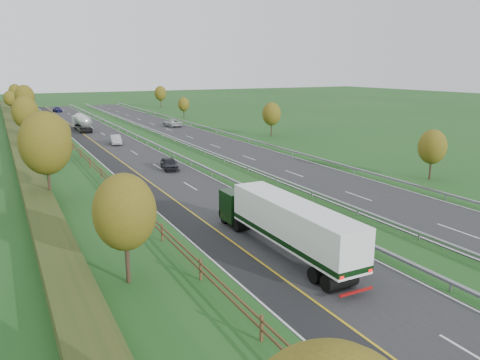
# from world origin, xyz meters

# --- Properties ---
(ground) EXTENTS (400.00, 400.00, 0.00)m
(ground) POSITION_xyz_m (8.00, 55.00, 0.00)
(ground) COLOR #194719
(ground) RESTS_ON ground
(near_carriageway) EXTENTS (10.50, 200.00, 0.04)m
(near_carriageway) POSITION_xyz_m (0.00, 60.00, 0.02)
(near_carriageway) COLOR black
(near_carriageway) RESTS_ON ground
(far_carriageway) EXTENTS (10.50, 200.00, 0.04)m
(far_carriageway) POSITION_xyz_m (16.50, 60.00, 0.02)
(far_carriageway) COLOR black
(far_carriageway) RESTS_ON ground
(hard_shoulder) EXTENTS (3.00, 200.00, 0.04)m
(hard_shoulder) POSITION_xyz_m (-3.75, 60.00, 0.02)
(hard_shoulder) COLOR black
(hard_shoulder) RESTS_ON ground
(lane_markings) EXTENTS (26.75, 200.00, 0.01)m
(lane_markings) POSITION_xyz_m (6.40, 59.88, 0.05)
(lane_markings) COLOR silver
(lane_markings) RESTS_ON near_carriageway
(embankment_left) EXTENTS (12.00, 200.00, 2.00)m
(embankment_left) POSITION_xyz_m (-13.00, 60.00, 1.00)
(embankment_left) COLOR #194719
(embankment_left) RESTS_ON ground
(hedge_left) EXTENTS (2.20, 180.00, 1.10)m
(hedge_left) POSITION_xyz_m (-15.00, 60.00, 2.55)
(hedge_left) COLOR #293A17
(hedge_left) RESTS_ON embankment_left
(fence_left) EXTENTS (0.12, 189.06, 1.20)m
(fence_left) POSITION_xyz_m (-8.50, 59.59, 2.73)
(fence_left) COLOR #422B19
(fence_left) RESTS_ON embankment_left
(median_barrier_near) EXTENTS (0.32, 200.00, 0.71)m
(median_barrier_near) POSITION_xyz_m (5.70, 60.00, 0.61)
(median_barrier_near) COLOR gray
(median_barrier_near) RESTS_ON ground
(median_barrier_far) EXTENTS (0.32, 200.00, 0.71)m
(median_barrier_far) POSITION_xyz_m (10.80, 60.00, 0.61)
(median_barrier_far) COLOR gray
(median_barrier_far) RESTS_ON ground
(outer_barrier_far) EXTENTS (0.32, 200.00, 0.71)m
(outer_barrier_far) POSITION_xyz_m (22.30, 60.00, 0.62)
(outer_barrier_far) COLOR gray
(outer_barrier_far) RESTS_ON ground
(trees_left) EXTENTS (6.64, 164.30, 7.66)m
(trees_left) POSITION_xyz_m (-12.64, 56.63, 6.37)
(trees_left) COLOR #2D2116
(trees_left) RESTS_ON embankment_left
(trees_far) EXTENTS (8.45, 118.60, 7.12)m
(trees_far) POSITION_xyz_m (29.80, 89.21, 4.25)
(trees_far) COLOR #2D2116
(trees_far) RESTS_ON ground
(box_lorry) EXTENTS (2.58, 16.28, 4.06)m
(box_lorry) POSITION_xyz_m (0.05, 13.58, 2.33)
(box_lorry) COLOR black
(box_lorry) RESTS_ON near_carriageway
(road_tanker) EXTENTS (2.40, 11.22, 3.46)m
(road_tanker) POSITION_xyz_m (-1.44, 90.56, 1.86)
(road_tanker) COLOR silver
(road_tanker) RESTS_ON near_carriageway
(car_dark_near) EXTENTS (2.50, 4.87, 1.58)m
(car_dark_near) POSITION_xyz_m (2.13, 44.57, 0.83)
(car_dark_near) COLOR black
(car_dark_near) RESTS_ON near_carriageway
(car_silver_mid) EXTENTS (2.23, 5.01, 1.60)m
(car_silver_mid) POSITION_xyz_m (0.60, 68.67, 0.84)
(car_silver_mid) COLOR #99999D
(car_silver_mid) RESTS_ON near_carriageway
(car_small_far) EXTENTS (2.60, 5.03, 1.40)m
(car_small_far) POSITION_xyz_m (-0.97, 138.22, 0.74)
(car_small_far) COLOR #171749
(car_small_far) RESTS_ON near_carriageway
(car_oncoming) EXTENTS (3.18, 6.04, 1.62)m
(car_oncoming) POSITION_xyz_m (17.82, 88.28, 0.85)
(car_oncoming) COLOR #BCBBC1
(car_oncoming) RESTS_ON far_carriageway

